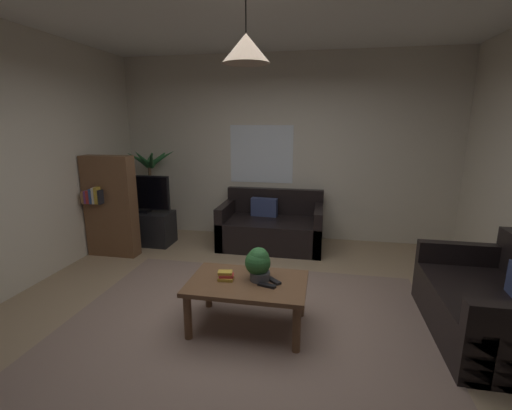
# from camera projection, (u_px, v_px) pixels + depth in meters

# --- Properties ---
(floor) EXTENTS (5.21, 5.09, 0.02)m
(floor) POSITION_uv_depth(u_px,v_px,m) (250.00, 319.00, 3.37)
(floor) COLOR #9E8466
(floor) RESTS_ON ground
(rug) EXTENTS (3.39, 2.80, 0.01)m
(rug) POSITION_uv_depth(u_px,v_px,m) (246.00, 329.00, 3.18)
(rug) COLOR gray
(rug) RESTS_ON ground
(wall_back) EXTENTS (5.33, 0.06, 2.85)m
(wall_back) POSITION_uv_depth(u_px,v_px,m) (284.00, 149.00, 5.50)
(wall_back) COLOR beige
(wall_back) RESTS_ON ground
(window_pane) EXTENTS (1.00, 0.01, 0.90)m
(window_pane) POSITION_uv_depth(u_px,v_px,m) (261.00, 154.00, 5.55)
(window_pane) COLOR white
(couch_under_window) EXTENTS (1.51, 0.87, 0.82)m
(couch_under_window) POSITION_uv_depth(u_px,v_px,m) (271.00, 228.00, 5.28)
(couch_under_window) COLOR black
(couch_under_window) RESTS_ON ground
(couch_right_side) EXTENTS (0.87, 1.40, 0.82)m
(couch_right_side) POSITION_uv_depth(u_px,v_px,m) (492.00, 309.00, 3.01)
(couch_right_side) COLOR black
(couch_right_side) RESTS_ON ground
(coffee_table) EXTENTS (1.05, 0.68, 0.45)m
(coffee_table) POSITION_uv_depth(u_px,v_px,m) (248.00, 288.00, 3.15)
(coffee_table) COLOR brown
(coffee_table) RESTS_ON ground
(book_on_table_0) EXTENTS (0.14, 0.11, 0.03)m
(book_on_table_0) POSITION_uv_depth(u_px,v_px,m) (226.00, 279.00, 3.15)
(book_on_table_0) COLOR gold
(book_on_table_0) RESTS_ON coffee_table
(book_on_table_1) EXTENTS (0.14, 0.11, 0.02)m
(book_on_table_1) POSITION_uv_depth(u_px,v_px,m) (226.00, 276.00, 3.15)
(book_on_table_1) COLOR #B22D2D
(book_on_table_1) RESTS_ON coffee_table
(book_on_table_2) EXTENTS (0.14, 0.10, 0.03)m
(book_on_table_2) POSITION_uv_depth(u_px,v_px,m) (225.00, 273.00, 3.15)
(book_on_table_2) COLOR gold
(book_on_table_2) RESTS_ON coffee_table
(remote_on_table_0) EXTENTS (0.15, 0.15, 0.02)m
(remote_on_table_0) POSITION_uv_depth(u_px,v_px,m) (274.00, 281.00, 3.11)
(remote_on_table_0) COLOR black
(remote_on_table_0) RESTS_ON coffee_table
(remote_on_table_1) EXTENTS (0.17, 0.09, 0.02)m
(remote_on_table_1) POSITION_uv_depth(u_px,v_px,m) (267.00, 285.00, 3.03)
(remote_on_table_1) COLOR black
(remote_on_table_1) RESTS_ON coffee_table
(potted_plant_on_table) EXTENTS (0.23, 0.23, 0.30)m
(potted_plant_on_table) POSITION_uv_depth(u_px,v_px,m) (258.00, 263.00, 3.13)
(potted_plant_on_table) COLOR #4C4C51
(potted_plant_on_table) RESTS_ON coffee_table
(tv_stand) EXTENTS (0.90, 0.44, 0.50)m
(tv_stand) POSITION_uv_depth(u_px,v_px,m) (144.00, 227.00, 5.41)
(tv_stand) COLOR black
(tv_stand) RESTS_ON ground
(tv) EXTENTS (0.92, 0.16, 0.57)m
(tv) POSITION_uv_depth(u_px,v_px,m) (141.00, 193.00, 5.26)
(tv) COLOR black
(tv) RESTS_ON tv_stand
(potted_palm_corner) EXTENTS (0.86, 0.80, 1.45)m
(potted_palm_corner) POSITION_uv_depth(u_px,v_px,m) (152.00, 192.00, 5.79)
(potted_palm_corner) COLOR brown
(potted_palm_corner) RESTS_ON ground
(bookshelf_corner) EXTENTS (0.70, 0.31, 1.40)m
(bookshelf_corner) POSITION_uv_depth(u_px,v_px,m) (110.00, 206.00, 4.83)
(bookshelf_corner) COLOR brown
(bookshelf_corner) RESTS_ON ground
(pendant_lamp) EXTENTS (0.38, 0.38, 0.57)m
(pendant_lamp) POSITION_uv_depth(u_px,v_px,m) (246.00, 48.00, 2.68)
(pendant_lamp) COLOR black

